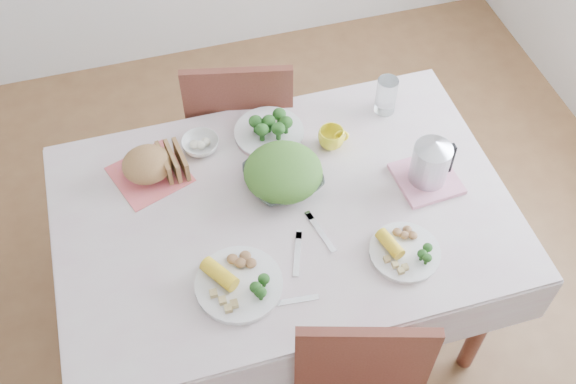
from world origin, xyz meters
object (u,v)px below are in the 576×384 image
object	(u,v)px
chair_far	(242,125)
yellow_mug	(331,138)
dinner_plate_left	(239,285)
electric_kettle	(432,157)
salad_bowl	(283,178)
dinner_plate_right	(405,252)
dining_table	(284,270)

from	to	relation	value
chair_far	yellow_mug	distance (m)	0.62
chair_far	dinner_plate_left	distance (m)	1.01
chair_far	dinner_plate_left	bearing A→B (deg)	89.19
yellow_mug	electric_kettle	world-z (taller)	electric_kettle
chair_far	yellow_mug	bearing A→B (deg)	128.59
yellow_mug	dinner_plate_left	bearing A→B (deg)	-133.64
salad_bowl	dinner_plate_right	world-z (taller)	salad_bowl
dinner_plate_left	electric_kettle	world-z (taller)	electric_kettle
electric_kettle	dinner_plate_left	bearing A→B (deg)	174.01
dinner_plate_left	electric_kettle	bearing A→B (deg)	17.78
dining_table	chair_far	world-z (taller)	chair_far
yellow_mug	electric_kettle	distance (m)	0.37
dinner_plate_left	dinner_plate_right	size ratio (longest dim) A/B	1.19
chair_far	dinner_plate_left	size ratio (longest dim) A/B	3.52
salad_bowl	yellow_mug	xyz separation A→B (m)	(0.21, 0.12, 0.01)
dining_table	dinner_plate_right	distance (m)	0.58
chair_far	electric_kettle	world-z (taller)	electric_kettle
yellow_mug	dinner_plate_right	bearing A→B (deg)	-81.32
salad_bowl	dinner_plate_right	size ratio (longest dim) A/B	1.10
yellow_mug	electric_kettle	bearing A→B (deg)	-42.77
salad_bowl	dining_table	bearing A→B (deg)	-104.67
yellow_mug	salad_bowl	bearing A→B (deg)	-149.60
dining_table	chair_far	distance (m)	0.70
dining_table	electric_kettle	xyz separation A→B (m)	(0.50, -0.02, 0.51)
dinner_plate_left	dinner_plate_right	distance (m)	0.53
salad_bowl	dinner_plate_left	xyz separation A→B (m)	(-0.24, -0.35, -0.02)
chair_far	dinner_plate_right	bearing A→B (deg)	119.94
salad_bowl	dinner_plate_left	world-z (taller)	salad_bowl
dinner_plate_right	yellow_mug	bearing A→B (deg)	98.68
dinner_plate_left	yellow_mug	xyz separation A→B (m)	(0.45, 0.47, 0.03)
dinner_plate_right	yellow_mug	xyz separation A→B (m)	(-0.08, 0.50, 0.03)
dinner_plate_right	electric_kettle	world-z (taller)	electric_kettle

